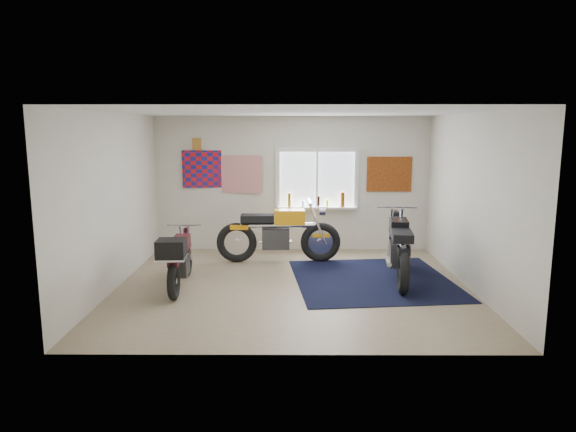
{
  "coord_description": "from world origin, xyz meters",
  "views": [
    {
      "loc": [
        -0.03,
        -7.8,
        2.46
      ],
      "look_at": [
        -0.07,
        0.4,
        1.05
      ],
      "focal_mm": 32.0,
      "sensor_mm": 36.0,
      "label": 1
    }
  ],
  "objects_px": {
    "navy_rug": "(372,280)",
    "yellow_triumph": "(278,235)",
    "black_chrome_bike": "(399,249)",
    "maroon_tourer": "(179,259)"
  },
  "relations": [
    {
      "from": "navy_rug",
      "to": "yellow_triumph",
      "type": "bearing_deg",
      "value": 143.47
    },
    {
      "from": "navy_rug",
      "to": "yellow_triumph",
      "type": "relative_size",
      "value": 1.13
    },
    {
      "from": "yellow_triumph",
      "to": "black_chrome_bike",
      "type": "bearing_deg",
      "value": -30.99
    },
    {
      "from": "navy_rug",
      "to": "maroon_tourer",
      "type": "height_order",
      "value": "maroon_tourer"
    },
    {
      "from": "navy_rug",
      "to": "black_chrome_bike",
      "type": "bearing_deg",
      "value": 6.91
    },
    {
      "from": "yellow_triumph",
      "to": "maroon_tourer",
      "type": "xyz_separation_m",
      "value": [
        -1.48,
        -1.69,
        -0.03
      ]
    },
    {
      "from": "yellow_triumph",
      "to": "maroon_tourer",
      "type": "bearing_deg",
      "value": -133.17
    },
    {
      "from": "maroon_tourer",
      "to": "navy_rug",
      "type": "bearing_deg",
      "value": -82.98
    },
    {
      "from": "black_chrome_bike",
      "to": "maroon_tourer",
      "type": "xyz_separation_m",
      "value": [
        -3.49,
        -0.58,
        -0.02
      ]
    },
    {
      "from": "black_chrome_bike",
      "to": "maroon_tourer",
      "type": "distance_m",
      "value": 3.54
    }
  ]
}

